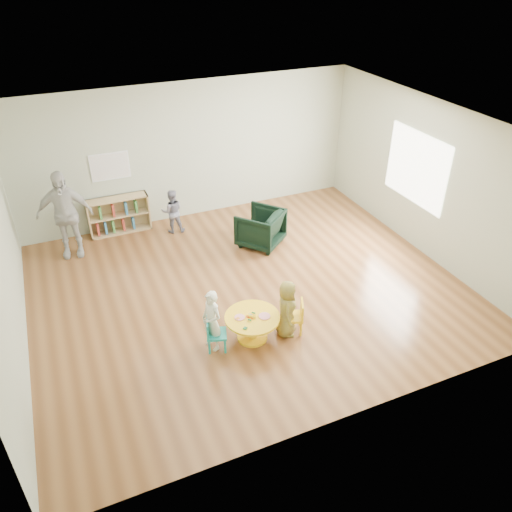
# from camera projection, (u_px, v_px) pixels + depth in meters

# --- Properties ---
(room) EXTENTS (7.10, 7.00, 2.80)m
(room) POSITION_uv_depth(u_px,v_px,m) (247.00, 186.00, 7.49)
(room) COLOR brown
(room) RESTS_ON ground
(activity_table) EXTENTS (0.81, 0.81, 0.45)m
(activity_table) POSITION_uv_depth(u_px,v_px,m) (252.00, 323.00, 7.28)
(activity_table) COLOR yellow
(activity_table) RESTS_ON ground
(kid_chair_left) EXTENTS (0.35, 0.35, 0.52)m
(kid_chair_left) POSITION_uv_depth(u_px,v_px,m) (214.00, 333.00, 7.10)
(kid_chair_left) COLOR teal
(kid_chair_left) RESTS_ON ground
(kid_chair_right) EXTENTS (0.38, 0.38, 0.53)m
(kid_chair_right) POSITION_uv_depth(u_px,v_px,m) (296.00, 316.00, 7.42)
(kid_chair_right) COLOR yellow
(kid_chair_right) RESTS_ON ground
(bookshelf) EXTENTS (1.20, 0.30, 0.75)m
(bookshelf) POSITION_uv_depth(u_px,v_px,m) (118.00, 215.00, 9.98)
(bookshelf) COLOR tan
(bookshelf) RESTS_ON ground
(alphabet_poster) EXTENTS (0.74, 0.01, 0.54)m
(alphabet_poster) POSITION_uv_depth(u_px,v_px,m) (110.00, 166.00, 9.55)
(alphabet_poster) COLOR white
(alphabet_poster) RESTS_ON ground
(armchair) EXTENTS (1.09, 1.09, 0.72)m
(armchair) POSITION_uv_depth(u_px,v_px,m) (260.00, 228.00, 9.54)
(armchair) COLOR black
(armchair) RESTS_ON ground
(child_left) EXTENTS (0.34, 0.41, 0.96)m
(child_left) POSITION_uv_depth(u_px,v_px,m) (212.00, 321.00, 7.02)
(child_left) COLOR white
(child_left) RESTS_ON ground
(child_right) EXTENTS (0.44, 0.53, 0.92)m
(child_right) POSITION_uv_depth(u_px,v_px,m) (287.00, 309.00, 7.28)
(child_right) COLOR gold
(child_right) RESTS_ON ground
(toddler) EXTENTS (0.50, 0.42, 0.91)m
(toddler) POSITION_uv_depth(u_px,v_px,m) (172.00, 211.00, 9.92)
(toddler) COLOR #181B3E
(toddler) RESTS_ON ground
(adult_caretaker) EXTENTS (1.04, 0.57, 1.67)m
(adult_caretaker) POSITION_uv_depth(u_px,v_px,m) (65.00, 215.00, 8.98)
(adult_caretaker) COLOR beige
(adult_caretaker) RESTS_ON ground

